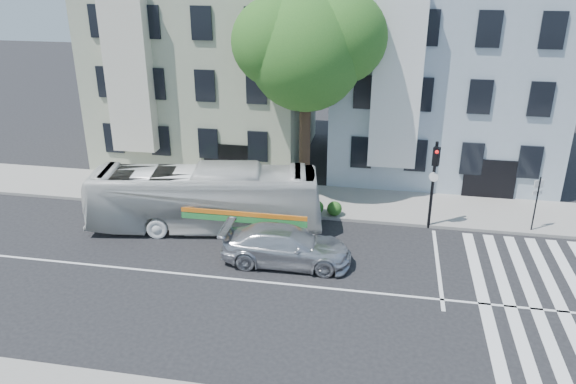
# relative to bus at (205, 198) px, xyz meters

# --- Properties ---
(ground) EXTENTS (120.00, 120.00, 0.00)m
(ground) POSITION_rel_bus_xyz_m (3.93, -4.21, -1.48)
(ground) COLOR black
(ground) RESTS_ON ground
(sidewalk_far) EXTENTS (80.00, 4.00, 0.15)m
(sidewalk_far) POSITION_rel_bus_xyz_m (3.93, 3.79, -1.41)
(sidewalk_far) COLOR gray
(sidewalk_far) RESTS_ON ground
(building_left) EXTENTS (12.00, 10.00, 11.00)m
(building_left) POSITION_rel_bus_xyz_m (-3.07, 10.79, 4.02)
(building_left) COLOR #A7AB8F
(building_left) RESTS_ON ground
(building_right) EXTENTS (12.00, 10.00, 11.00)m
(building_right) POSITION_rel_bus_xyz_m (10.93, 10.79, 4.02)
(building_right) COLOR #A4B4C3
(building_right) RESTS_ON ground
(street_tree) EXTENTS (7.30, 5.90, 11.10)m
(street_tree) POSITION_rel_bus_xyz_m (3.99, 4.52, 6.35)
(street_tree) COLOR #2D2116
(street_tree) RESTS_ON ground
(bus) EXTENTS (4.26, 10.91, 2.97)m
(bus) POSITION_rel_bus_xyz_m (0.00, 0.00, 0.00)
(bus) COLOR silver
(bus) RESTS_ON ground
(sedan) EXTENTS (2.27, 5.37, 1.55)m
(sedan) POSITION_rel_bus_xyz_m (4.26, -2.54, -0.71)
(sedan) COLOR silver
(sedan) RESTS_ON ground
(hedge) EXTENTS (8.54, 1.59, 0.70)m
(hedge) POSITION_rel_bus_xyz_m (1.50, 2.09, -0.98)
(hedge) COLOR #21591C
(hedge) RESTS_ON sidewalk_far
(traffic_signal) EXTENTS (0.42, 0.53, 4.20)m
(traffic_signal) POSITION_rel_bus_xyz_m (10.19, 1.73, 1.23)
(traffic_signal) COLOR black
(traffic_signal) RESTS_ON ground
(far_sign_pole) EXTENTS (0.44, 0.24, 2.58)m
(far_sign_pole) POSITION_rel_bus_xyz_m (14.81, 2.21, 0.30)
(far_sign_pole) COLOR black
(far_sign_pole) RESTS_ON sidewalk_far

